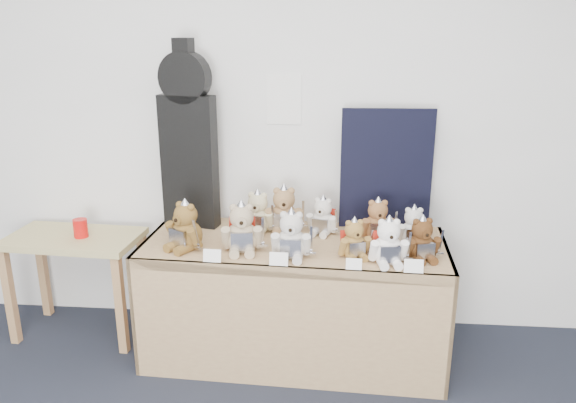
# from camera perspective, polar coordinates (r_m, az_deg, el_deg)

# --- Properties ---
(room_shell) EXTENTS (6.00, 6.00, 6.00)m
(room_shell) POSITION_cam_1_polar(r_m,az_deg,el_deg) (3.43, -0.43, 10.33)
(room_shell) COLOR silver
(room_shell) RESTS_ON floor
(display_table) EXTENTS (1.74, 0.79, 0.71)m
(display_table) POSITION_cam_1_polar(r_m,az_deg,el_deg) (3.19, 0.51, -7.15)
(display_table) COLOR #97714D
(display_table) RESTS_ON floor
(side_table) EXTENTS (0.82, 0.49, 0.66)m
(side_table) POSITION_cam_1_polar(r_m,az_deg,el_deg) (3.72, -20.80, -5.01)
(side_table) COLOR tan
(side_table) RESTS_ON floor
(guitar_case) EXTENTS (0.35, 0.17, 1.11)m
(guitar_case) POSITION_cam_1_polar(r_m,az_deg,el_deg) (3.38, -10.11, 6.39)
(guitar_case) COLOR black
(guitar_case) RESTS_ON display_table
(navy_board) EXTENTS (0.54, 0.04, 0.72)m
(navy_board) POSITION_cam_1_polar(r_m,az_deg,el_deg) (3.38, 9.95, 3.22)
(navy_board) COLOR black
(navy_board) RESTS_ON display_table
(red_cup) EXTENTS (0.08, 0.08, 0.11)m
(red_cup) POSITION_cam_1_polar(r_m,az_deg,el_deg) (3.62, -20.32, -2.55)
(red_cup) COLOR red
(red_cup) RESTS_ON side_table
(teddy_front_far_left) EXTENTS (0.24, 0.25, 0.30)m
(teddy_front_far_left) POSITION_cam_1_polar(r_m,az_deg,el_deg) (3.11, -10.39, -2.65)
(teddy_front_far_left) COLOR brown
(teddy_front_far_left) RESTS_ON display_table
(teddy_front_left) EXTENTS (0.26, 0.22, 0.31)m
(teddy_front_left) POSITION_cam_1_polar(r_m,az_deg,el_deg) (3.04, -4.70, -2.90)
(teddy_front_left) COLOR tan
(teddy_front_left) RESTS_ON display_table
(teddy_front_centre) EXTENTS (0.24, 0.19, 0.29)m
(teddy_front_centre) POSITION_cam_1_polar(r_m,az_deg,el_deg) (2.95, 0.34, -3.60)
(teddy_front_centre) COLOR beige
(teddy_front_centre) RESTS_ON display_table
(teddy_front_right) EXTENTS (0.20, 0.18, 0.24)m
(teddy_front_right) POSITION_cam_1_polar(r_m,az_deg,el_deg) (2.99, 6.73, -3.92)
(teddy_front_right) COLOR olive
(teddy_front_right) RESTS_ON display_table
(teddy_front_far_right) EXTENTS (0.23, 0.20, 0.28)m
(teddy_front_far_right) POSITION_cam_1_polar(r_m,az_deg,el_deg) (2.93, 10.15, -4.21)
(teddy_front_far_right) COLOR white
(teddy_front_far_right) RESTS_ON display_table
(teddy_front_end) EXTENTS (0.22, 0.20, 0.26)m
(teddy_front_end) POSITION_cam_1_polar(r_m,az_deg,el_deg) (3.01, 13.45, -3.91)
(teddy_front_end) COLOR #50321B
(teddy_front_end) RESTS_ON display_table
(teddy_back_left) EXTENTS (0.23, 0.20, 0.28)m
(teddy_back_left) POSITION_cam_1_polar(r_m,az_deg,el_deg) (3.33, -3.11, -1.25)
(teddy_back_left) COLOR beige
(teddy_back_left) RESTS_ON display_table
(teddy_back_centre_left) EXTENTS (0.25, 0.21, 0.31)m
(teddy_back_centre_left) POSITION_cam_1_polar(r_m,az_deg,el_deg) (3.32, -0.41, -1.02)
(teddy_back_centre_left) COLOR #9E784F
(teddy_back_centre_left) RESTS_ON display_table
(teddy_back_centre_right) EXTENTS (0.20, 0.19, 0.25)m
(teddy_back_centre_right) POSITION_cam_1_polar(r_m,az_deg,el_deg) (3.30, 3.54, -1.62)
(teddy_back_centre_right) COLOR silver
(teddy_back_centre_right) RESTS_ON display_table
(teddy_back_right) EXTENTS (0.22, 0.19, 0.27)m
(teddy_back_right) POSITION_cam_1_polar(r_m,az_deg,el_deg) (3.25, 9.09, -1.99)
(teddy_back_right) COLOR #906039
(teddy_back_right) RESTS_ON display_table
(teddy_back_end) EXTENTS (0.20, 0.16, 0.24)m
(teddy_back_end) POSITION_cam_1_polar(r_m,az_deg,el_deg) (3.22, 12.60, -2.56)
(teddy_back_end) COLOR silver
(teddy_back_end) RESTS_ON display_table
(entry_card_a) EXTENTS (0.10, 0.02, 0.07)m
(entry_card_a) POSITION_cam_1_polar(r_m,az_deg,el_deg) (2.94, -7.71, -5.48)
(entry_card_a) COLOR white
(entry_card_a) RESTS_ON display_table
(entry_card_b) EXTENTS (0.10, 0.02, 0.07)m
(entry_card_b) POSITION_cam_1_polar(r_m,az_deg,el_deg) (2.88, -0.95, -5.86)
(entry_card_b) COLOR white
(entry_card_b) RESTS_ON display_table
(entry_card_c) EXTENTS (0.08, 0.02, 0.06)m
(entry_card_c) POSITION_cam_1_polar(r_m,az_deg,el_deg) (2.85, 6.71, -6.33)
(entry_card_c) COLOR white
(entry_card_c) RESTS_ON display_table
(entry_card_d) EXTENTS (0.10, 0.02, 0.07)m
(entry_card_d) POSITION_cam_1_polar(r_m,az_deg,el_deg) (2.86, 12.65, -6.42)
(entry_card_d) COLOR white
(entry_card_d) RESTS_ON display_table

